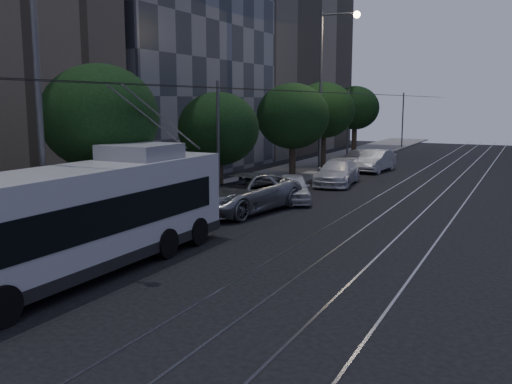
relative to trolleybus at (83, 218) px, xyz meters
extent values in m
plane|color=black|center=(4.10, 0.12, -1.70)|extent=(120.00, 120.00, 0.00)
cube|color=gray|center=(-3.40, 20.12, -1.62)|extent=(5.00, 90.00, 0.15)
cube|color=#9898A0|center=(4.38, 20.12, -1.69)|extent=(0.08, 90.00, 0.02)
cube|color=#9898A0|center=(5.82, 20.12, -1.69)|extent=(0.08, 90.00, 0.02)
cube|color=#9898A0|center=(7.38, 20.12, -1.69)|extent=(0.08, 90.00, 0.02)
cube|color=#9898A0|center=(8.82, 20.12, -1.69)|extent=(0.08, 90.00, 0.02)
cylinder|color=black|center=(0.25, 20.12, 3.90)|extent=(0.02, 90.00, 0.02)
cylinder|color=black|center=(0.95, 20.12, 3.90)|extent=(0.02, 90.00, 0.02)
cylinder|color=#57575A|center=(-1.20, 10.12, 1.30)|extent=(0.14, 0.14, 6.00)
cylinder|color=#57575A|center=(-1.20, 30.12, 1.30)|extent=(0.14, 0.14, 6.00)
cylinder|color=#57575A|center=(-1.20, 50.12, 1.30)|extent=(0.14, 0.14, 6.00)
cube|color=silver|center=(0.00, -0.17, 0.07)|extent=(2.58, 11.94, 2.83)
cube|color=black|center=(0.00, -0.17, -1.20)|extent=(2.62, 11.98, 0.35)
cube|color=black|center=(0.00, 0.33, 0.19)|extent=(2.63, 9.46, 1.04)
cube|color=black|center=(0.00, 5.77, 0.29)|extent=(2.04, 0.09, 0.99)
cube|color=#959598|center=(0.00, 2.82, 1.73)|extent=(2.14, 2.20, 0.50)
cylinder|color=#57575A|center=(-0.30, 3.86, 2.74)|extent=(0.06, 4.50, 2.37)
cylinder|color=#57575A|center=(0.30, 3.86, 2.74)|extent=(0.06, 4.50, 2.37)
cylinder|color=black|center=(1.22, -3.98, -1.20)|extent=(0.30, 0.99, 0.99)
cylinder|color=black|center=(-1.22, 2.46, -1.20)|extent=(0.30, 0.99, 0.99)
cylinder|color=black|center=(1.22, 2.46, -1.20)|extent=(0.30, 0.99, 0.99)
cylinder|color=black|center=(-1.22, 4.37, -1.20)|extent=(0.30, 0.99, 0.99)
cylinder|color=black|center=(1.22, 4.37, -1.20)|extent=(0.30, 0.99, 0.99)
imported|color=gray|center=(-0.20, 10.58, -0.81)|extent=(4.06, 6.80, 1.77)
imported|color=silver|center=(0.86, 14.12, -0.99)|extent=(3.27, 4.48, 1.42)
imported|color=silver|center=(1.02, 20.86, -0.94)|extent=(2.70, 5.45, 1.52)
imported|color=silver|center=(1.40, 28.54, -0.91)|extent=(2.08, 4.92, 1.58)
imported|color=silver|center=(-0.20, 29.83, -0.91)|extent=(3.09, 4.93, 1.56)
cylinder|color=#32241C|center=(-2.40, 3.65, -0.24)|extent=(0.44, 0.44, 2.92)
ellipsoid|color=black|center=(-2.40, 3.65, 2.82)|extent=(4.26, 4.26, 3.84)
cylinder|color=#32241C|center=(-2.40, 12.26, -0.59)|extent=(0.44, 0.44, 2.20)
ellipsoid|color=black|center=(-2.40, 12.26, 2.03)|extent=(4.06, 4.06, 3.65)
cylinder|color=#32241C|center=(-2.40, 21.94, -0.51)|extent=(0.44, 0.44, 2.37)
ellipsoid|color=black|center=(-2.40, 21.94, 2.44)|extent=(4.73, 4.73, 4.25)
cylinder|color=#32241C|center=(-2.40, 27.91, -0.33)|extent=(0.44, 0.44, 2.73)
ellipsoid|color=black|center=(-2.40, 27.91, 2.75)|extent=(4.58, 4.58, 4.13)
cylinder|color=#32241C|center=(-2.40, 36.02, -0.21)|extent=(0.44, 0.44, 2.97)
ellipsoid|color=black|center=(-2.40, 36.02, 2.83)|extent=(4.16, 4.16, 3.74)
cylinder|color=#57575A|center=(-1.70, 0.20, 3.62)|extent=(0.20, 0.20, 10.62)
cylinder|color=#57575A|center=(-1.10, 23.53, 3.81)|extent=(0.20, 0.20, 11.01)
cylinder|color=#57575A|center=(0.11, 23.53, 8.88)|extent=(2.42, 0.12, 0.12)
sphere|color=#E2BD7C|center=(1.21, 23.53, 8.77)|extent=(0.44, 0.44, 0.44)
camera|label=1|loc=(11.79, -12.51, 3.38)|focal=40.00mm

